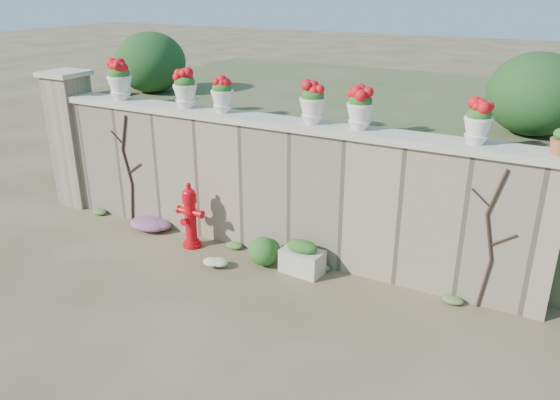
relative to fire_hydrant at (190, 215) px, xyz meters
The scene contains 20 objects.
ground 1.78m from the fire_hydrant, 47.63° to the right, with size 80.00×80.00×0.00m, color brown.
stone_wall 1.35m from the fire_hydrant, 25.75° to the left, with size 8.00×0.40×2.00m, color gray.
wall_cap 1.97m from the fire_hydrant, 25.75° to the left, with size 8.10×0.52×0.10m, color beige.
gate_pillar 3.14m from the fire_hydrant, 169.64° to the left, with size 0.72×0.72×2.48m.
raised_fill 3.95m from the fire_hydrant, 73.09° to the left, with size 9.00×6.00×2.00m, color #384C23.
back_shrub_left 3.37m from the fire_hydrant, 139.65° to the left, with size 1.30×1.30×1.10m, color #143814.
back_shrub_right 5.26m from the fire_hydrant, 21.08° to the left, with size 1.30×1.30×1.10m, color #143814.
vine_left 1.63m from the fire_hydrant, 167.85° to the left, with size 0.60×0.04×1.91m.
vine_right 4.40m from the fire_hydrant, ahead, with size 0.60×0.04×1.91m.
fire_hydrant is the anchor object (origin of this frame).
planter_box 1.95m from the fire_hydrant, ahead, with size 0.63×0.40×0.51m.
green_shrub 1.31m from the fire_hydrant, ahead, with size 0.57×0.51×0.54m, color #1E5119.
magenta_clump 1.15m from the fire_hydrant, behind, with size 0.90×0.60×0.24m, color #B8249E.
white_flowers 0.93m from the fire_hydrant, 32.50° to the right, with size 0.54×0.43×0.19m, color white.
urn_pot_0 2.60m from the fire_hydrant, 162.21° to the left, with size 0.41×0.41×0.64m.
urn_pot_1 1.97m from the fire_hydrant, 123.84° to the left, with size 0.37×0.37×0.59m.
urn_pot_2 1.94m from the fire_hydrant, 59.68° to the left, with size 0.34×0.34×0.54m.
urn_pot_3 2.65m from the fire_hydrant, 16.86° to the left, with size 0.37×0.37×0.58m.
urn_pot_4 3.16m from the fire_hydrant, 12.37° to the left, with size 0.36×0.36×0.57m.
urn_pot_5 4.44m from the fire_hydrant, ahead, with size 0.34×0.34×0.54m.
Camera 1 is at (3.79, -5.01, 3.94)m, focal length 35.00 mm.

